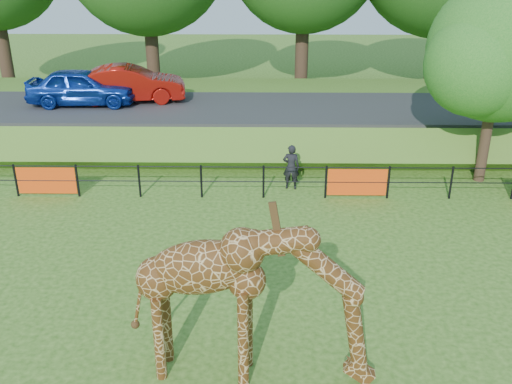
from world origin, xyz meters
TOP-DOWN VIEW (x-y plane):
  - ground at (0.00, 0.00)m, footprint 90.00×90.00m
  - giraffe at (-0.18, -0.32)m, footprint 4.57×1.29m
  - perimeter_fence at (0.00, 8.00)m, footprint 28.07×0.10m
  - embankment at (0.00, 15.50)m, footprint 40.00×9.00m
  - road at (0.00, 14.00)m, footprint 40.00×5.00m
  - car_blue at (-7.49, 14.22)m, footprint 4.46×1.90m
  - car_red at (-5.65, 14.77)m, footprint 4.76×2.21m
  - visitor at (0.92, 8.78)m, footprint 0.60×0.44m
  - tree_east at (7.60, 9.63)m, footprint 5.40×4.71m

SIDE VIEW (x-z plane):
  - ground at x=0.00m, z-range 0.00..0.00m
  - perimeter_fence at x=0.00m, z-range 0.00..1.10m
  - embankment at x=0.00m, z-range 0.00..1.30m
  - visitor at x=0.92m, z-range 0.00..1.53m
  - road at x=0.00m, z-range 1.30..1.42m
  - giraffe at x=-0.18m, z-range 0.00..3.22m
  - car_blue at x=-7.49m, z-range 1.42..2.92m
  - car_red at x=-5.65m, z-range 1.42..2.93m
  - tree_east at x=7.60m, z-range 0.90..7.66m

